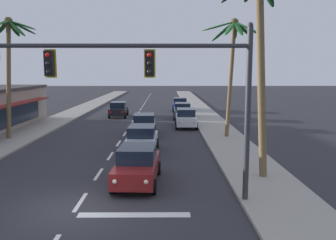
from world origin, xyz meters
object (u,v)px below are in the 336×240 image
object	(u,v)px
sedan_parked_nearest_kerb	(180,104)
palm_right_second	(233,46)
sedan_lead_at_stop_bar	(137,165)
traffic_signal_mast	(152,78)
sedan_fifth_in_queue	(144,125)
palm_left_second	(9,50)
sedan_third_in_queue	(142,139)
sedan_parked_mid_kerb	(182,111)
sedan_oncoming_far	(119,109)
sedan_parked_far_kerb	(186,118)
palm_right_nearest	(260,30)

from	to	relation	value
sedan_parked_nearest_kerb	palm_right_second	size ratio (longest dim) A/B	0.50
sedan_lead_at_stop_bar	palm_right_second	bearing A→B (deg)	59.75
traffic_signal_mast	sedan_fifth_in_queue	bearing A→B (deg)	94.82
palm_left_second	sedan_third_in_queue	bearing A→B (deg)	-22.98
sedan_lead_at_stop_bar	sedan_third_in_queue	world-z (taller)	same
sedan_parked_mid_kerb	sedan_third_in_queue	bearing A→B (deg)	-101.73
sedan_oncoming_far	sedan_parked_far_kerb	distance (m)	10.23
sedan_oncoming_far	sedan_parked_mid_kerb	size ratio (longest dim) A/B	1.00
sedan_fifth_in_queue	sedan_third_in_queue	bearing A→B (deg)	-87.80
sedan_lead_at_stop_bar	palm_left_second	distance (m)	15.33
palm_left_second	palm_right_nearest	distance (m)	18.21
sedan_parked_far_kerb	sedan_fifth_in_queue	bearing A→B (deg)	-131.26
sedan_parked_mid_kerb	sedan_oncoming_far	bearing A→B (deg)	168.42
sedan_lead_at_stop_bar	sedan_parked_mid_kerb	distance (m)	22.17
sedan_third_in_queue	palm_left_second	xyz separation A→B (m)	(-9.77, 4.14, 5.75)
sedan_parked_far_kerb	palm_right_second	distance (m)	8.64
palm_left_second	palm_right_second	xyz separation A→B (m)	(16.19, 0.55, 0.28)
palm_right_second	palm_right_nearest	bearing A→B (deg)	-94.02
sedan_parked_far_kerb	palm_right_nearest	world-z (taller)	palm_right_nearest
traffic_signal_mast	palm_right_nearest	bearing A→B (deg)	32.27
sedan_third_in_queue	palm_right_second	size ratio (longest dim) A/B	0.50
traffic_signal_mast	sedan_parked_mid_kerb	world-z (taller)	traffic_signal_mast
sedan_lead_at_stop_bar	sedan_fifth_in_queue	distance (m)	12.00
sedan_parked_mid_kerb	palm_right_second	size ratio (longest dim) A/B	0.50
sedan_parked_far_kerb	palm_left_second	world-z (taller)	palm_left_second
sedan_lead_at_stop_bar	palm_right_nearest	distance (m)	8.19
palm_left_second	sedan_oncoming_far	bearing A→B (deg)	65.70
sedan_third_in_queue	sedan_parked_far_kerb	xyz separation A→B (m)	(3.34, 10.06, 0.00)
sedan_lead_at_stop_bar	sedan_parked_far_kerb	size ratio (longest dim) A/B	1.01
sedan_fifth_in_queue	sedan_parked_nearest_kerb	size ratio (longest dim) A/B	1.01
sedan_oncoming_far	palm_left_second	distance (m)	15.65
sedan_lead_at_stop_bar	palm_left_second	xyz separation A→B (m)	(-9.96, 10.14, 5.75)
sedan_oncoming_far	sedan_parked_far_kerb	xyz separation A→B (m)	(7.11, -7.35, 0.00)
sedan_lead_at_stop_bar	sedan_parked_far_kerb	xyz separation A→B (m)	(3.15, 16.05, 0.00)
sedan_parked_far_kerb	palm_right_nearest	distance (m)	16.81
traffic_signal_mast	sedan_third_in_queue	size ratio (longest dim) A/B	2.48
traffic_signal_mast	sedan_parked_far_kerb	xyz separation A→B (m)	(2.35, 18.49, -3.97)
traffic_signal_mast	sedan_parked_far_kerb	size ratio (longest dim) A/B	2.49
sedan_parked_nearest_kerb	sedan_parked_far_kerb	world-z (taller)	same
sedan_parked_far_kerb	palm_right_second	bearing A→B (deg)	-60.08
traffic_signal_mast	sedan_fifth_in_queue	xyz separation A→B (m)	(-1.22, 14.43, -3.97)
sedan_lead_at_stop_bar	sedan_parked_mid_kerb	world-z (taller)	same
palm_right_nearest	palm_right_second	size ratio (longest dim) A/B	1.09
traffic_signal_mast	sedan_fifth_in_queue	world-z (taller)	traffic_signal_mast
sedan_fifth_in_queue	palm_left_second	bearing A→B (deg)	-169.01
sedan_third_in_queue	sedan_parked_nearest_kerb	size ratio (longest dim) A/B	1.00
traffic_signal_mast	palm_left_second	world-z (taller)	palm_left_second
sedan_parked_nearest_kerb	sedan_parked_far_kerb	bearing A→B (deg)	-90.04
palm_left_second	palm_right_second	bearing A→B (deg)	1.95
palm_left_second	sedan_fifth_in_queue	bearing A→B (deg)	10.99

